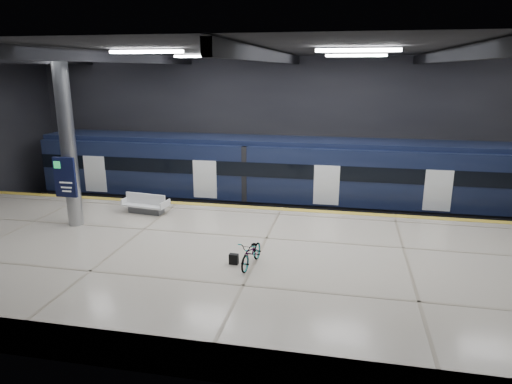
# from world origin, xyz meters

# --- Properties ---
(ground) EXTENTS (30.00, 30.00, 0.00)m
(ground) POSITION_xyz_m (0.00, 0.00, 0.00)
(ground) COLOR black
(ground) RESTS_ON ground
(room_shell) EXTENTS (30.10, 16.10, 8.05)m
(room_shell) POSITION_xyz_m (-0.00, 0.00, 5.72)
(room_shell) COLOR black
(room_shell) RESTS_ON ground
(platform) EXTENTS (30.00, 11.00, 1.10)m
(platform) POSITION_xyz_m (0.00, -2.50, 0.55)
(platform) COLOR beige
(platform) RESTS_ON ground
(safety_strip) EXTENTS (30.00, 0.40, 0.01)m
(safety_strip) POSITION_xyz_m (0.00, 2.75, 1.11)
(safety_strip) COLOR gold
(safety_strip) RESTS_ON platform
(rails) EXTENTS (30.00, 1.52, 0.16)m
(rails) POSITION_xyz_m (0.00, 5.50, 0.08)
(rails) COLOR gray
(rails) RESTS_ON ground
(train) EXTENTS (29.40, 2.84, 3.79)m
(train) POSITION_xyz_m (0.76, 5.50, 2.06)
(train) COLOR black
(train) RESTS_ON ground
(bench) EXTENTS (2.12, 1.10, 0.89)m
(bench) POSITION_xyz_m (-5.82, 1.01, 1.41)
(bench) COLOR #595B60
(bench) RESTS_ON platform
(bicycle) EXTENTS (0.83, 1.77, 0.89)m
(bicycle) POSITION_xyz_m (-0.04, -3.57, 1.55)
(bicycle) COLOR #99999E
(bicycle) RESTS_ON platform
(pannier_bag) EXTENTS (0.31, 0.20, 0.35)m
(pannier_bag) POSITION_xyz_m (-0.64, -3.57, 1.28)
(pannier_bag) COLOR black
(pannier_bag) RESTS_ON platform
(info_column) EXTENTS (0.90, 0.78, 6.90)m
(info_column) POSITION_xyz_m (-8.00, -1.03, 4.46)
(info_column) COLOR #9EA0A5
(info_column) RESTS_ON platform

